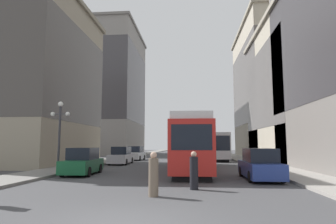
% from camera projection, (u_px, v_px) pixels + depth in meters
% --- Properties ---
extents(sidewalk_left, '(3.11, 120.00, 0.15)m').
position_uv_depth(sidewalk_left, '(131.00, 156.00, 47.64)').
color(sidewalk_left, gray).
rests_on(sidewalk_left, ground).
extents(sidewalk_right, '(3.11, 120.00, 0.15)m').
position_uv_depth(sidewalk_right, '(235.00, 157.00, 46.18)').
color(sidewalk_right, gray).
rests_on(sidewalk_right, ground).
extents(streetcar, '(2.70, 13.44, 3.89)m').
position_uv_depth(streetcar, '(191.00, 144.00, 21.88)').
color(streetcar, black).
rests_on(streetcar, ground).
extents(transit_bus, '(2.88, 12.49, 3.45)m').
position_uv_depth(transit_bus, '(214.00, 145.00, 38.58)').
color(transit_bus, black).
rests_on(transit_bus, ground).
extents(parked_car_left_near, '(1.99, 5.02, 1.82)m').
position_uv_depth(parked_car_left_near, '(121.00, 156.00, 30.04)').
color(parked_car_left_near, black).
rests_on(parked_car_left_near, ground).
extents(parked_car_left_mid, '(2.04, 4.53, 1.82)m').
position_uv_depth(parked_car_left_mid, '(136.00, 154.00, 37.69)').
color(parked_car_left_mid, black).
rests_on(parked_car_left_mid, ground).
extents(parked_car_right_far, '(1.91, 4.91, 1.82)m').
position_uv_depth(parked_car_right_far, '(260.00, 165.00, 16.81)').
color(parked_car_right_far, black).
rests_on(parked_car_right_far, ground).
extents(parked_car_left_far, '(2.07, 4.40, 1.82)m').
position_uv_depth(parked_car_left_far, '(83.00, 162.00, 19.52)').
color(parked_car_left_far, black).
rests_on(parked_car_left_far, ground).
extents(pedestrian_crossing_near, '(0.39, 0.39, 1.73)m').
position_uv_depth(pedestrian_crossing_near, '(194.00, 172.00, 13.10)').
color(pedestrian_crossing_near, black).
rests_on(pedestrian_crossing_near, ground).
extents(pedestrian_crossing_far, '(0.39, 0.39, 1.76)m').
position_uv_depth(pedestrian_crossing_far, '(153.00, 176.00, 11.35)').
color(pedestrian_crossing_far, '#6B5B4C').
rests_on(pedestrian_crossing_far, ground).
extents(lamp_post_left_near, '(1.41, 0.36, 4.96)m').
position_uv_depth(lamp_post_left_near, '(60.00, 125.00, 20.30)').
color(lamp_post_left_near, '#333338').
rests_on(lamp_post_left_near, sidewalk_left).
extents(building_left_corner, '(11.33, 15.32, 17.46)m').
position_uv_depth(building_left_corner, '(32.00, 80.00, 30.87)').
color(building_left_corner, gray).
rests_on(building_left_corner, ground).
extents(building_left_midblock, '(16.28, 20.25, 27.13)m').
position_uv_depth(building_left_midblock, '(102.00, 90.00, 63.01)').
color(building_left_midblock, gray).
rests_on(building_left_midblock, ground).
extents(building_right_corner, '(14.72, 20.45, 21.71)m').
position_uv_depth(building_right_corner, '(286.00, 89.00, 46.80)').
color(building_right_corner, '#B2A893').
rests_on(building_right_corner, ground).
extents(building_right_far, '(16.15, 17.89, 16.46)m').
position_uv_depth(building_right_far, '(327.00, 91.00, 34.05)').
color(building_right_far, '#B2A893').
rests_on(building_right_far, ground).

